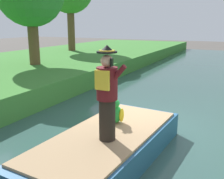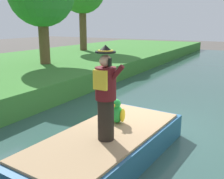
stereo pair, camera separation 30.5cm
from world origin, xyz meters
name	(u,v)px [view 2 (the right image)]	position (x,y,z in m)	size (l,w,h in m)	color
ground_plane	(143,132)	(0.00, 0.00, 0.00)	(80.00, 80.00, 0.00)	#4C4742
canal_water	(143,130)	(0.00, 0.00, 0.05)	(6.91, 48.00, 0.10)	#2D4C47
boat	(106,147)	(0.00, -1.99, 0.40)	(2.07, 4.31, 0.61)	#23517A
person_pirate	(106,94)	(0.15, -2.25, 1.64)	(0.61, 0.42, 1.85)	black
parrot_plush	(117,113)	(-0.09, -1.35, 0.95)	(0.36, 0.34, 0.57)	green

